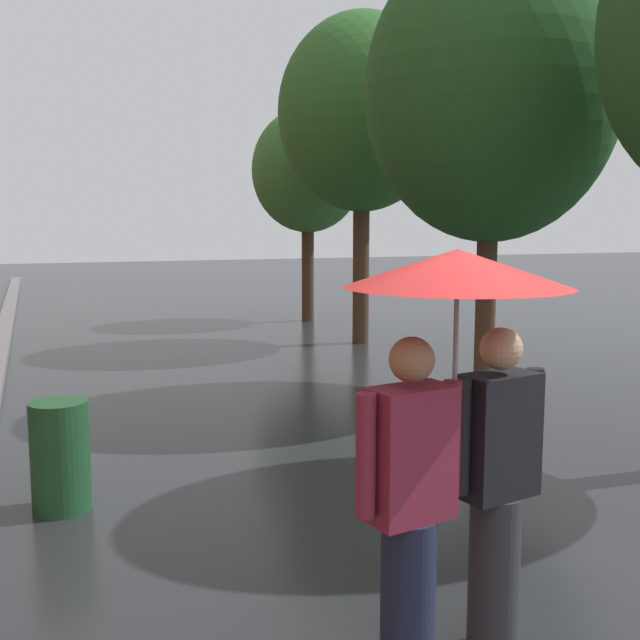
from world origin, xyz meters
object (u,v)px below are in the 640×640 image
(street_tree_2, at_px, (362,114))
(couple_under_umbrella, at_px, (456,400))
(litter_bin, at_px, (60,456))
(street_tree_1, at_px, (492,91))
(street_tree_3, at_px, (308,172))

(street_tree_2, relative_size, couple_under_umbrella, 2.81)
(litter_bin, bearing_deg, street_tree_1, 23.06)
(couple_under_umbrella, xyz_separation_m, litter_bin, (-1.72, 2.84, -0.93))
(litter_bin, bearing_deg, street_tree_3, 60.06)
(street_tree_1, relative_size, couple_under_umbrella, 2.74)
(street_tree_3, height_order, litter_bin, street_tree_3)
(couple_under_umbrella, bearing_deg, street_tree_1, 55.09)
(street_tree_1, distance_m, street_tree_2, 4.23)
(street_tree_3, xyz_separation_m, couple_under_umbrella, (-3.87, -12.53, -1.93))
(street_tree_2, height_order, couple_under_umbrella, street_tree_2)
(street_tree_1, xyz_separation_m, couple_under_umbrella, (-3.55, -5.08, -2.44))
(street_tree_3, bearing_deg, street_tree_2, -92.94)
(street_tree_1, height_order, litter_bin, street_tree_1)
(street_tree_3, xyz_separation_m, litter_bin, (-5.58, -9.69, -2.86))
(street_tree_1, bearing_deg, street_tree_3, 87.55)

